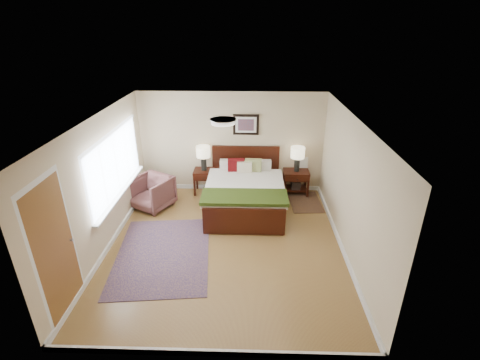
{
  "coord_description": "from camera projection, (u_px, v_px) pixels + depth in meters",
  "views": [
    {
      "loc": [
        0.45,
        -5.64,
        3.98
      ],
      "look_at": [
        0.26,
        0.75,
        1.05
      ],
      "focal_mm": 26.0,
      "sensor_mm": 36.0,
      "label": 1
    }
  ],
  "objects": [
    {
      "name": "lamp_left",
      "position": [
        203.0,
        154.0,
        8.44
      ],
      "size": [
        0.34,
        0.34,
        0.61
      ],
      "color": "black",
      "rests_on": "nightstand_left"
    },
    {
      "name": "floor",
      "position": [
        226.0,
        244.0,
        6.79
      ],
      "size": [
        5.0,
        5.0,
        0.0
      ],
      "primitive_type": "plane",
      "color": "olive",
      "rests_on": "ground"
    },
    {
      "name": "rug_persian",
      "position": [
        163.0,
        254.0,
        6.51
      ],
      "size": [
        1.92,
        2.55,
        0.01
      ],
      "primitive_type": "cube",
      "rotation": [
        0.0,
        0.0,
        0.1
      ],
      "color": "#100D42",
      "rests_on": "ground"
    },
    {
      "name": "nightstand_left",
      "position": [
        204.0,
        175.0,
        8.65
      ],
      "size": [
        0.51,
        0.46,
        0.61
      ],
      "color": "#350F07",
      "rests_on": "ground"
    },
    {
      "name": "front_wall",
      "position": [
        209.0,
        281.0,
        4.0
      ],
      "size": [
        4.5,
        0.04,
        2.5
      ],
      "primitive_type": "cube",
      "color": "#C7B890",
      "rests_on": "ground"
    },
    {
      "name": "door",
      "position": [
        56.0,
        251.0,
        4.82
      ],
      "size": [
        0.06,
        1.0,
        2.18
      ],
      "color": "silver",
      "rests_on": "ground"
    },
    {
      "name": "right_wall",
      "position": [
        350.0,
        189.0,
        6.21
      ],
      "size": [
        0.04,
        5.0,
        2.5
      ],
      "primitive_type": "cube",
      "color": "#C7B890",
      "rests_on": "ground"
    },
    {
      "name": "back_wall",
      "position": [
        232.0,
        143.0,
        8.54
      ],
      "size": [
        4.5,
        0.04,
        2.5
      ],
      "primitive_type": "cube",
      "color": "#C7B890",
      "rests_on": "ground"
    },
    {
      "name": "left_wall",
      "position": [
        101.0,
        185.0,
        6.33
      ],
      "size": [
        0.04,
        5.0,
        2.5
      ],
      "primitive_type": "cube",
      "color": "#C7B890",
      "rests_on": "ground"
    },
    {
      "name": "window",
      "position": [
        117.0,
        165.0,
        6.92
      ],
      "size": [
        0.11,
        2.72,
        1.32
      ],
      "color": "silver",
      "rests_on": "left_wall"
    },
    {
      "name": "armchair",
      "position": [
        152.0,
        193.0,
        8.0
      ],
      "size": [
        1.11,
        1.12,
        0.76
      ],
      "primitive_type": "imported",
      "rotation": [
        0.0,
        0.0,
        -0.5
      ],
      "color": "brown",
      "rests_on": "ground"
    },
    {
      "name": "lamp_right",
      "position": [
        298.0,
        155.0,
        8.38
      ],
      "size": [
        0.34,
        0.34,
        0.61
      ],
      "color": "black",
      "rests_on": "nightstand_right"
    },
    {
      "name": "rug_navy",
      "position": [
        305.0,
        202.0,
        8.38
      ],
      "size": [
        0.78,
        1.12,
        0.01
      ],
      "primitive_type": "cube",
      "rotation": [
        0.0,
        0.0,
        0.06
      ],
      "color": "black",
      "rests_on": "ground"
    },
    {
      "name": "nightstand_right",
      "position": [
        296.0,
        180.0,
        8.65
      ],
      "size": [
        0.62,
        0.46,
        0.61
      ],
      "color": "#350F07",
      "rests_on": "ground"
    },
    {
      "name": "wall_art",
      "position": [
        246.0,
        125.0,
        8.31
      ],
      "size": [
        0.62,
        0.05,
        0.5
      ],
      "color": "black",
      "rests_on": "back_wall"
    },
    {
      "name": "ceiling",
      "position": [
        223.0,
        119.0,
        5.75
      ],
      "size": [
        4.5,
        5.0,
        0.02
      ],
      "primitive_type": "cube",
      "color": "white",
      "rests_on": "back_wall"
    },
    {
      "name": "bed",
      "position": [
        245.0,
        188.0,
        7.86
      ],
      "size": [
        1.78,
        2.16,
        1.16
      ],
      "color": "#350F07",
      "rests_on": "ground"
    },
    {
      "name": "ceil_fixture",
      "position": [
        223.0,
        121.0,
        5.77
      ],
      "size": [
        0.44,
        0.44,
        0.08
      ],
      "color": "white",
      "rests_on": "ceiling"
    }
  ]
}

